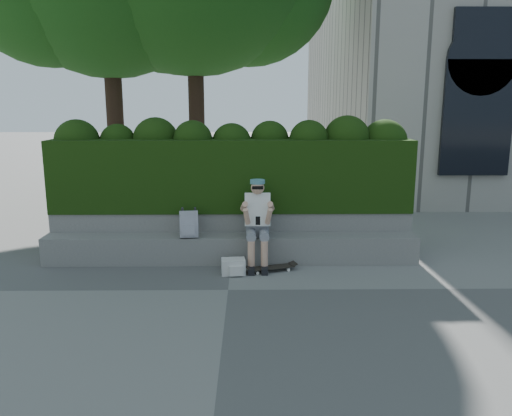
{
  "coord_description": "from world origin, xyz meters",
  "views": [
    {
      "loc": [
        0.3,
        -6.53,
        2.52
      ],
      "look_at": [
        0.4,
        1.0,
        0.95
      ],
      "focal_mm": 35.0,
      "sensor_mm": 36.0,
      "label": 1
    }
  ],
  "objects_px": {
    "skateboard": "(271,268)",
    "backpack_plaid": "(189,224)",
    "person": "(258,219)",
    "backpack_ground": "(233,266)"
  },
  "relations": [
    {
      "from": "backpack_plaid",
      "to": "backpack_ground",
      "type": "height_order",
      "value": "backpack_plaid"
    },
    {
      "from": "skateboard",
      "to": "backpack_plaid",
      "type": "xyz_separation_m",
      "value": [
        -1.29,
        0.38,
        0.6
      ]
    },
    {
      "from": "skateboard",
      "to": "backpack_plaid",
      "type": "height_order",
      "value": "backpack_plaid"
    },
    {
      "from": "person",
      "to": "backpack_plaid",
      "type": "relative_size",
      "value": 3.26
    },
    {
      "from": "person",
      "to": "backpack_plaid",
      "type": "xyz_separation_m",
      "value": [
        -1.08,
        0.08,
        -0.09
      ]
    },
    {
      "from": "skateboard",
      "to": "backpack_plaid",
      "type": "distance_m",
      "value": 1.48
    },
    {
      "from": "person",
      "to": "backpack_ground",
      "type": "relative_size",
      "value": 3.89
    },
    {
      "from": "person",
      "to": "skateboard",
      "type": "height_order",
      "value": "person"
    },
    {
      "from": "person",
      "to": "backpack_ground",
      "type": "bearing_deg",
      "value": -133.34
    },
    {
      "from": "person",
      "to": "backpack_plaid",
      "type": "distance_m",
      "value": 1.09
    }
  ]
}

